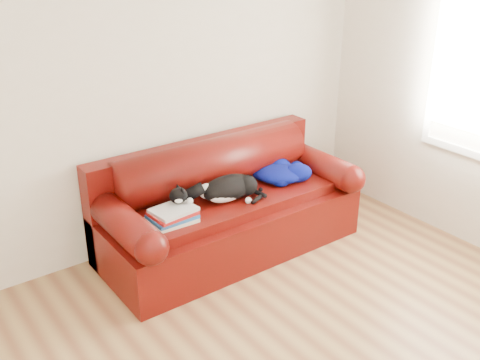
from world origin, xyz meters
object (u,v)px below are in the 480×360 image
object	(u,v)px
sofa_base	(230,223)
cat	(228,189)
blanket	(281,172)
book_stack	(173,215)

from	to	relation	value
sofa_base	cat	size ratio (longest dim) A/B	3.36
cat	blanket	distance (m)	0.59
blanket	sofa_base	bearing A→B (deg)	176.93
book_stack	cat	xyz separation A→B (m)	(0.53, 0.06, 0.04)
sofa_base	book_stack	bearing A→B (deg)	-167.33
sofa_base	cat	distance (m)	0.37
book_stack	sofa_base	bearing A→B (deg)	12.67
sofa_base	book_stack	distance (m)	0.68
sofa_base	cat	world-z (taller)	cat
sofa_base	blanket	xyz separation A→B (m)	(0.52, -0.03, 0.33)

